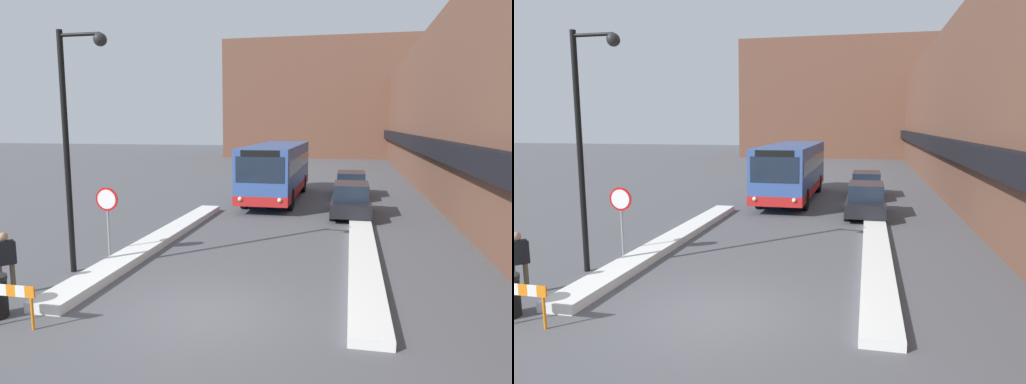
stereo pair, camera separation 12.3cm
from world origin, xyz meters
The scene contains 12 objects.
ground_plane centered at (0.00, 0.00, 0.00)m, with size 160.00×160.00×0.00m, color #515156.
building_row_right centered at (9.98, 24.00, 5.02)m, with size 5.50×60.00×10.08m.
building_backdrop_far centered at (0.00, 51.59, 7.38)m, with size 26.00×8.00×14.77m.
snow_bank_left centered at (-3.60, 5.61, 0.13)m, with size 0.90×12.78×0.25m.
snow_bank_right centered at (3.60, 6.24, 0.11)m, with size 0.90×14.38×0.21m.
city_bus centered at (-0.92, 16.03, 1.71)m, with size 2.63×10.26×3.12m.
parked_car_front centered at (3.20, 12.11, 0.76)m, with size 1.83×4.23×1.53m.
parked_car_middle centered at (3.20, 18.06, 0.73)m, with size 1.84×4.41×1.45m.
stop_sign centered at (-4.47, 3.75, 1.64)m, with size 0.76×0.08×2.26m.
street_lamp centered at (-4.44, 2.14, 4.17)m, with size 1.46×0.36×6.79m.
pedestrian centered at (-5.22, 0.11, 0.98)m, with size 0.44×0.46×1.62m.
construction_barricade centered at (-3.76, -1.46, 0.67)m, with size 1.10×0.06×0.94m.
Camera 2 is at (3.22, -9.31, 4.26)m, focal length 32.00 mm.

